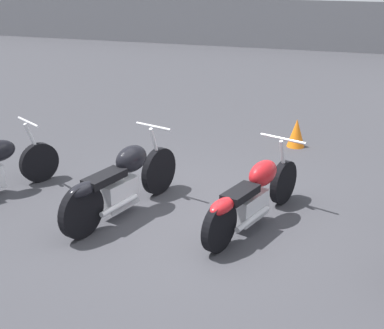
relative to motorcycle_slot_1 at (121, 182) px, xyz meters
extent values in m
plane|color=#38383D|center=(0.83, 0.14, -0.46)|extent=(60.00, 60.00, 0.00)
cube|color=gray|center=(0.83, 13.55, 0.39)|extent=(40.00, 0.04, 1.70)
cylinder|color=black|center=(-1.62, 0.64, -0.16)|extent=(0.39, 0.56, 0.60)
cylinder|color=silver|center=(-1.67, 0.56, 0.49)|extent=(0.52, 0.33, 0.04)
cylinder|color=silver|center=(-1.64, 0.60, 0.16)|extent=(0.17, 0.24, 0.63)
cylinder|color=black|center=(0.23, 0.76, -0.12)|extent=(0.29, 0.67, 0.67)
cylinder|color=black|center=(-0.21, -0.70, -0.12)|extent=(0.29, 0.67, 0.67)
cube|color=silver|center=(-0.01, -0.04, -0.16)|extent=(0.35, 0.58, 0.37)
ellipsoid|color=black|center=(0.06, 0.21, 0.25)|extent=(0.43, 0.58, 0.35)
cube|color=black|center=(-0.09, -0.29, 0.16)|extent=(0.40, 0.64, 0.10)
ellipsoid|color=black|center=(-0.20, -0.65, 0.14)|extent=(0.32, 0.48, 0.16)
cylinder|color=silver|center=(0.20, 0.67, 0.56)|extent=(0.55, 0.20, 0.04)
cylinder|color=silver|center=(0.22, 0.71, 0.22)|extent=(0.12, 0.26, 0.67)
cylinder|color=silver|center=(0.06, -0.22, -0.22)|extent=(0.26, 0.65, 0.07)
cylinder|color=black|center=(1.96, 0.95, -0.16)|extent=(0.29, 0.60, 0.60)
cylinder|color=black|center=(1.43, -0.53, -0.16)|extent=(0.29, 0.60, 0.60)
cube|color=silver|center=(1.67, 0.14, -0.19)|extent=(0.38, 0.60, 0.33)
ellipsoid|color=red|center=(1.76, 0.39, 0.17)|extent=(0.43, 0.59, 0.32)
cube|color=black|center=(1.58, -0.11, 0.09)|extent=(0.41, 0.60, 0.10)
ellipsoid|color=red|center=(1.45, -0.48, 0.08)|extent=(0.33, 0.48, 0.16)
cylinder|color=silver|center=(1.92, 0.86, 0.49)|extent=(0.62, 0.25, 0.04)
cylinder|color=silver|center=(1.94, 0.91, 0.17)|extent=(0.13, 0.25, 0.63)
cylinder|color=silver|center=(1.73, -0.05, -0.25)|extent=(0.30, 0.70, 0.07)
cone|color=orange|center=(1.86, 3.31, -0.21)|extent=(0.31, 0.31, 0.50)
camera|label=1|loc=(2.69, -5.77, 2.74)|focal=50.00mm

